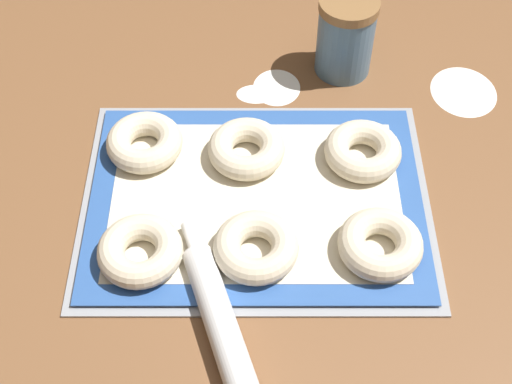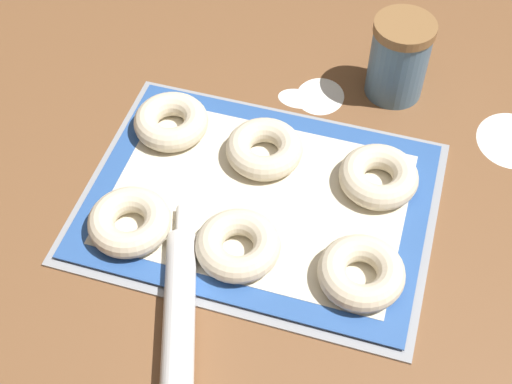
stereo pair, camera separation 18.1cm
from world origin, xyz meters
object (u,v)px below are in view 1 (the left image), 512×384
object	(u,v)px
baking_tray	(256,203)
bagel_front_center	(260,247)
bagel_back_center	(248,149)
flour_canister	(347,36)
bagel_back_left	(146,142)
bagel_back_right	(365,151)
bagel_front_right	(382,244)
bagel_front_left	(142,251)
rolling_pin	(244,384)

from	to	relation	value
baking_tray	bagel_front_center	world-z (taller)	bagel_front_center
bagel_back_center	flour_canister	distance (m)	0.27
bagel_front_center	baking_tray	bearing A→B (deg)	93.01
bagel_back_left	bagel_back_right	size ratio (longest dim) A/B	1.00
baking_tray	bagel_back_left	distance (m)	0.19
bagel_front_center	bagel_front_right	distance (m)	0.16
bagel_back_left	bagel_front_left	bearing A→B (deg)	-86.17
bagel_front_center	bagel_back_left	distance (m)	0.25
bagel_front_left	rolling_pin	world-z (taller)	bagel_front_left
baking_tray	bagel_back_right	xyz separation A→B (m)	(0.16, 0.08, 0.03)
bagel_back_center	bagel_back_right	distance (m)	0.17
rolling_pin	bagel_front_center	bearing A→B (deg)	84.09
bagel_front_center	bagel_back_left	bearing A→B (deg)	131.92
bagel_front_center	flour_canister	xyz separation A→B (m)	(0.14, 0.39, 0.04)
rolling_pin	bagel_back_left	bearing A→B (deg)	111.71
bagel_front_left	bagel_front_right	bearing A→B (deg)	1.88
bagel_front_right	rolling_pin	world-z (taller)	bagel_front_right
baking_tray	flour_canister	distance (m)	0.33
rolling_pin	flour_canister	bearing A→B (deg)	74.14
bagel_front_right	baking_tray	bearing A→B (deg)	152.26
bagel_front_left	rolling_pin	size ratio (longest dim) A/B	0.25
bagel_front_center	bagel_back_right	xyz separation A→B (m)	(0.16, 0.17, 0.00)
baking_tray	rolling_pin	size ratio (longest dim) A/B	1.07
flour_canister	rolling_pin	xyz separation A→B (m)	(-0.16, -0.57, -0.05)
bagel_back_center	bagel_back_right	size ratio (longest dim) A/B	1.00
bagel_front_center	bagel_back_right	bearing A→B (deg)	47.61
bagel_back_right	flour_canister	distance (m)	0.22
bagel_front_right	bagel_back_right	distance (m)	0.17
bagel_front_right	bagel_back_left	xyz separation A→B (m)	(-0.33, 0.18, 0.00)
rolling_pin	baking_tray	bearing A→B (deg)	87.05
bagel_front_right	bagel_back_right	bearing A→B (deg)	92.75
bagel_back_right	bagel_back_left	bearing A→B (deg)	176.96
rolling_pin	bagel_back_right	bearing A→B (deg)	63.92
baking_tray	bagel_front_left	bearing A→B (deg)	-146.67
baking_tray	bagel_front_left	distance (m)	0.18
bagel_front_right	bagel_back_right	world-z (taller)	same
bagel_front_center	flour_canister	size ratio (longest dim) A/B	0.84
bagel_back_left	flour_canister	world-z (taller)	flour_canister
bagel_front_left	flour_canister	world-z (taller)	flour_canister
flour_canister	bagel_back_left	bearing A→B (deg)	-147.73
bagel_back_right	flour_canister	bearing A→B (deg)	93.40
bagel_back_center	bagel_back_right	world-z (taller)	same
baking_tray	bagel_back_left	world-z (taller)	bagel_back_left
bagel_back_right	rolling_pin	bearing A→B (deg)	-116.08
bagel_back_right	flour_canister	world-z (taller)	flour_canister
bagel_front_left	rolling_pin	bearing A→B (deg)	-53.09
baking_tray	bagel_back_right	bearing A→B (deg)	25.64
bagel_front_right	bagel_back_right	xyz separation A→B (m)	(-0.01, 0.17, 0.00)
bagel_front_left	bagel_back_left	world-z (taller)	same
bagel_back_left	bagel_front_center	bearing A→B (deg)	-48.08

